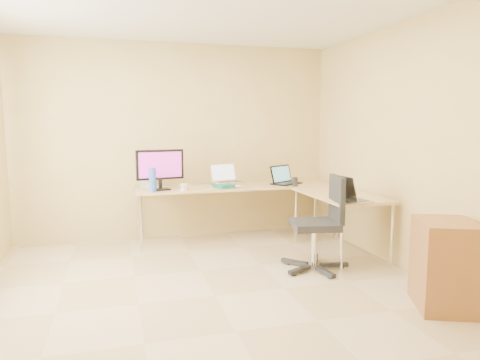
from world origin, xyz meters
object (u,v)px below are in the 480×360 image
object	(u,v)px
mug	(184,187)
water_bottle	(153,180)
desk_return	(339,224)
keyboard	(226,186)
desk_fan	(155,176)
laptop_center	(227,173)
laptop_return	(357,191)
cabinet	(445,266)
desk_main	(237,212)
office_chair	(315,223)
monitor	(160,170)
laptop_black	(286,175)

from	to	relation	value
mug	water_bottle	distance (m)	0.39
desk_return	mug	bearing A→B (deg)	157.87
keyboard	desk_fan	size ratio (longest dim) A/B	1.49
laptop_center	laptop_return	world-z (taller)	laptop_center
water_bottle	cabinet	distance (m)	3.25
water_bottle	cabinet	xyz separation A→B (m)	(2.21, -2.32, -0.52)
keyboard	desk_return	bearing A→B (deg)	-28.34
desk_main	desk_return	bearing A→B (deg)	-45.73
office_chair	cabinet	bearing A→B (deg)	-51.42
desk_return	monitor	bearing A→B (deg)	156.65
mug	laptop_return	distance (m)	2.04
monitor	cabinet	xyz separation A→B (m)	(2.10, -2.48, -0.62)
laptop_black	laptop_return	distance (m)	1.47
desk_main	keyboard	bearing A→B (deg)	-157.81
desk_fan	laptop_return	size ratio (longest dim) A/B	0.80
monitor	laptop_return	world-z (taller)	monitor
mug	laptop_return	bearing A→B (deg)	-37.09
laptop_center	laptop_return	xyz separation A→B (m)	(1.03, -1.47, -0.06)
desk_return	mug	distance (m)	1.91
keyboard	office_chair	distance (m)	1.50
laptop_return	cabinet	xyz separation A→B (m)	(0.21, -1.09, -0.48)
monitor	laptop_center	distance (m)	0.87
laptop_center	cabinet	distance (m)	2.90
monitor	laptop_return	distance (m)	2.35
laptop_black	laptop_return	bearing A→B (deg)	-112.98
water_bottle	laptop_return	size ratio (longest dim) A/B	0.88
water_bottle	cabinet	bearing A→B (deg)	-46.47
desk_main	laptop_center	world-z (taller)	laptop_center
keyboard	laptop_return	xyz separation A→B (m)	(1.05, -1.46, 0.10)
desk_return	laptop_black	size ratio (longest dim) A/B	3.25
laptop_center	office_chair	size ratio (longest dim) A/B	0.38
laptop_black	cabinet	bearing A→B (deg)	-111.74
laptop_center	cabinet	xyz separation A→B (m)	(1.23, -2.57, -0.54)
laptop_return	office_chair	size ratio (longest dim) A/B	0.33
monitor	office_chair	distance (m)	2.01
office_chair	desk_return	bearing A→B (deg)	49.65
laptop_center	laptop_black	size ratio (longest dim) A/B	0.97
desk_return	laptop_return	bearing A→B (deg)	-100.94
monitor	desk_fan	world-z (taller)	monitor
laptop_black	desk_fan	world-z (taller)	desk_fan
mug	laptop_return	world-z (taller)	laptop_return
desk_main	laptop_return	xyz separation A→B (m)	(0.87, -1.53, 0.48)
keyboard	desk_main	bearing A→B (deg)	32.80
monitor	laptop_black	world-z (taller)	monitor
keyboard	laptop_return	bearing A→B (deg)	-43.64
desk_return	monitor	xyz separation A→B (m)	(-1.99, 0.86, 0.62)
mug	cabinet	xyz separation A→B (m)	(1.83, -2.32, -0.42)
desk_main	water_bottle	size ratio (longest dim) A/B	9.11
desk_return	cabinet	size ratio (longest dim) A/B	1.69
desk_return	cabinet	bearing A→B (deg)	-86.26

